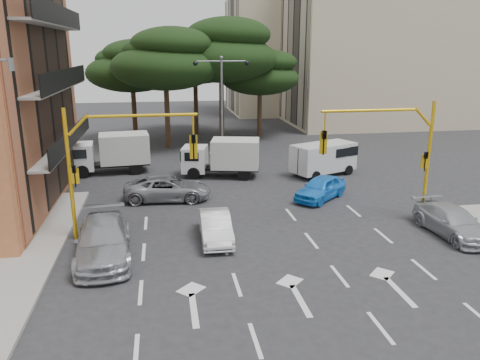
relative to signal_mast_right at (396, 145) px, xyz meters
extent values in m
plane|color=#28282B|center=(-6.80, -1.99, -3.88)|extent=(120.00, 120.00, 0.00)
cube|color=gray|center=(-6.80, 14.01, -3.81)|extent=(1.40, 6.00, 0.15)
cube|color=black|center=(-17.24, 6.01, 2.12)|extent=(0.12, 14.72, 11.20)
cube|color=beige|center=(13.20, 30.01, 5.12)|extent=(20.00, 12.00, 18.00)
cube|color=black|center=(3.14, 30.01, 4.62)|extent=(0.12, 11.04, 16.20)
cube|color=beige|center=(6.20, 42.01, 4.12)|extent=(16.00, 12.00, 16.00)
cube|color=black|center=(-1.86, 42.01, 3.62)|extent=(0.12, 11.04, 14.20)
cylinder|color=#382616|center=(-10.80, 20.01, -1.41)|extent=(0.44, 0.44, 4.95)
ellipsoid|color=black|center=(-10.80, 20.01, 3.05)|extent=(9.15, 9.15, 3.87)
ellipsoid|color=black|center=(-10.20, 19.61, 4.92)|extent=(6.86, 6.86, 2.86)
ellipsoid|color=black|center=(-11.30, 20.31, 4.37)|extent=(6.07, 6.07, 2.64)
cylinder|color=#382616|center=(-5.80, 22.01, -1.18)|extent=(0.44, 0.44, 5.40)
ellipsoid|color=black|center=(-5.80, 22.01, 3.68)|extent=(9.98, 9.98, 4.22)
ellipsoid|color=black|center=(-5.20, 21.61, 5.72)|extent=(7.49, 7.49, 3.12)
ellipsoid|color=black|center=(-6.30, 22.31, 5.12)|extent=(6.62, 6.62, 2.88)
cylinder|color=#382616|center=(-13.80, 24.01, -1.63)|extent=(0.44, 0.44, 4.50)
ellipsoid|color=black|center=(-13.80, 24.01, 2.42)|extent=(8.32, 8.32, 3.52)
ellipsoid|color=black|center=(-13.20, 23.61, 4.12)|extent=(6.24, 6.24, 2.60)
ellipsoid|color=black|center=(-14.30, 24.31, 3.62)|extent=(5.52, 5.52, 2.40)
cylinder|color=#382616|center=(-1.80, 24.01, -1.86)|extent=(0.44, 0.44, 4.05)
ellipsoid|color=black|center=(-1.80, 24.01, 1.79)|extent=(7.49, 7.49, 3.17)
ellipsoid|color=black|center=(-1.20, 23.61, 3.32)|extent=(5.62, 5.62, 2.34)
ellipsoid|color=black|center=(-2.30, 24.31, 2.87)|extent=(4.97, 4.97, 2.16)
cylinder|color=#382616|center=(-7.80, 27.01, -1.41)|extent=(0.44, 0.44, 4.95)
ellipsoid|color=black|center=(-7.80, 27.01, 3.05)|extent=(9.15, 9.15, 3.87)
ellipsoid|color=black|center=(-7.20, 26.61, 4.92)|extent=(6.86, 6.86, 2.86)
ellipsoid|color=black|center=(-8.30, 27.31, 4.37)|extent=(6.07, 6.07, 2.64)
cylinder|color=gold|center=(1.80, 0.01, -0.88)|extent=(0.18, 0.18, 6.00)
cylinder|color=gold|center=(1.25, 0.01, 1.37)|extent=(0.95, 0.14, 0.95)
cylinder|color=gold|center=(-1.50, 0.01, 1.72)|extent=(4.80, 0.14, 0.14)
cylinder|color=gold|center=(-3.70, 0.01, 1.27)|extent=(0.08, 0.08, 0.90)
imported|color=black|center=(-3.70, 0.01, 0.22)|extent=(0.20, 0.24, 1.20)
cube|color=gold|center=(-3.70, 0.09, 0.22)|extent=(0.36, 0.06, 1.10)
imported|color=black|center=(1.58, -0.14, -0.88)|extent=(0.16, 0.20, 1.00)
cube|color=gold|center=(1.58, -0.04, -0.88)|extent=(0.35, 0.08, 0.70)
cylinder|color=gold|center=(-15.40, 0.01, -0.88)|extent=(0.18, 0.18, 6.00)
cylinder|color=gold|center=(-14.85, 0.01, 1.37)|extent=(0.95, 0.14, 0.95)
cylinder|color=gold|center=(-12.10, 0.01, 1.72)|extent=(4.80, 0.14, 0.14)
cylinder|color=gold|center=(-9.90, 0.01, 1.27)|extent=(0.08, 0.08, 0.90)
imported|color=black|center=(-9.90, 0.01, 0.22)|extent=(0.20, 0.24, 1.20)
cube|color=gold|center=(-9.90, 0.09, 0.22)|extent=(0.36, 0.06, 1.10)
imported|color=black|center=(-15.18, -0.14, -0.88)|extent=(0.16, 0.20, 1.00)
cube|color=gold|center=(-15.18, -0.04, -0.88)|extent=(0.35, 0.08, 0.70)
cylinder|color=slate|center=(-16.40, -2.99, 4.02)|extent=(0.20, 0.20, 0.45)
cylinder|color=slate|center=(-6.80, 14.01, 0.02)|extent=(0.16, 0.16, 7.50)
cylinder|color=slate|center=(-7.70, 14.01, 3.67)|extent=(1.80, 0.10, 0.10)
sphere|color=black|center=(-8.70, 14.01, 3.52)|extent=(0.36, 0.36, 0.36)
cylinder|color=slate|center=(-5.90, 14.01, 3.67)|extent=(1.80, 0.10, 0.10)
sphere|color=black|center=(-4.90, 14.01, 3.52)|extent=(0.36, 0.36, 0.36)
sphere|color=slate|center=(-6.80, 14.01, 3.92)|extent=(0.24, 0.24, 0.24)
imported|color=silver|center=(-9.09, -1.16, -3.25)|extent=(1.42, 3.87, 1.27)
imported|color=#1B7FE2|center=(-2.40, 3.83, -3.21)|extent=(3.99, 3.82, 1.34)
imported|color=#A3A6AB|center=(-13.90, -2.29, -3.10)|extent=(2.62, 5.56, 1.57)
imported|color=gray|center=(-11.13, 5.13, -3.20)|extent=(5.08, 2.67, 1.36)
imported|color=#ACB0B5|center=(1.90, -2.39, -3.22)|extent=(2.10, 4.65, 1.32)
camera|label=1|loc=(-11.27, -20.93, 4.54)|focal=35.00mm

